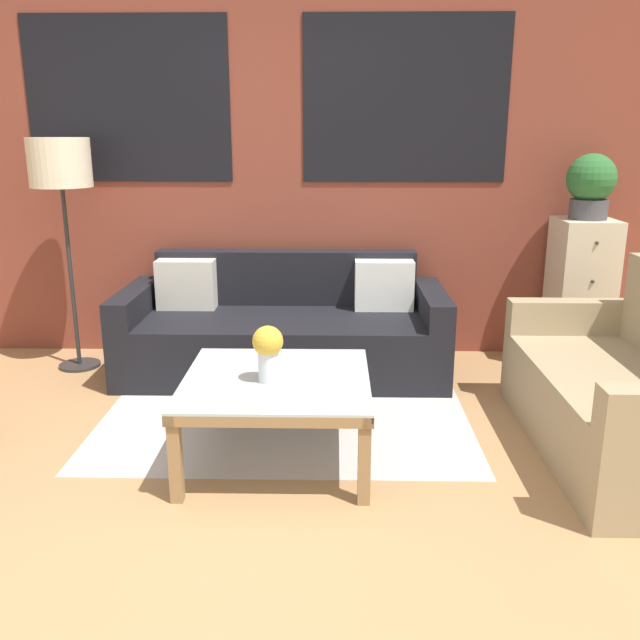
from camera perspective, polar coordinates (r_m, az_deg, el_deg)
ground_plane at (r=2.95m, az=-8.49°, el=-17.07°), size 16.00×16.00×0.00m
wall_back_brick at (r=4.91m, az=-4.39°, el=13.43°), size 8.40×0.09×2.80m
rug at (r=4.00m, az=-2.88°, el=-7.76°), size 2.09×1.59×0.00m
couch_dark at (r=4.60m, az=-3.06°, el=-0.99°), size 2.15×0.88×0.78m
settee_vintage at (r=3.75m, az=24.81°, el=-5.78°), size 0.80×1.58×0.92m
coffee_table at (r=3.33m, az=-3.67°, el=-5.88°), size 0.90×0.90×0.43m
floor_lamp at (r=4.80m, az=-21.01°, el=11.61°), size 0.40×0.40×1.55m
drawer_cabinet at (r=5.02m, az=21.01°, el=2.14°), size 0.38×0.43×1.02m
potted_plant at (r=4.92m, az=21.85°, el=10.56°), size 0.32×0.32×0.43m
flower_vase at (r=3.20m, az=-4.41°, el=-2.46°), size 0.15×0.15×0.27m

